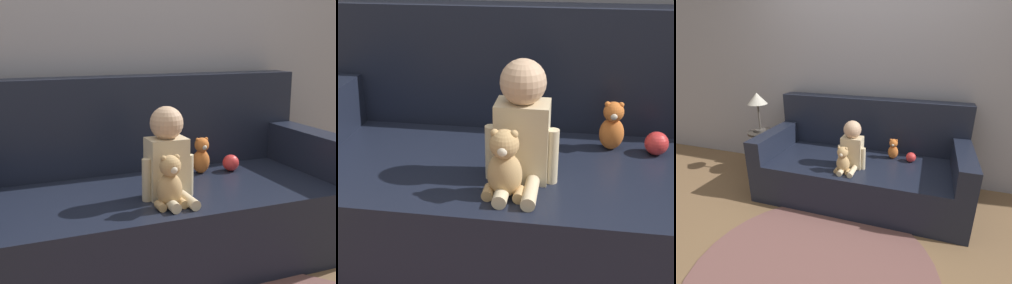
# 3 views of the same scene
# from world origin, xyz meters

# --- Properties ---
(ground_plane) EXTENTS (12.00, 12.00, 0.00)m
(ground_plane) POSITION_xyz_m (0.00, 0.00, 0.00)
(ground_plane) COLOR brown
(wall_back) EXTENTS (8.00, 0.05, 2.60)m
(wall_back) POSITION_xyz_m (0.00, 0.56, 1.30)
(wall_back) COLOR #93939E
(wall_back) RESTS_ON ground_plane
(couch) EXTENTS (2.04, 0.94, 0.96)m
(couch) POSITION_xyz_m (0.00, 0.07, 0.32)
(couch) COLOR black
(couch) RESTS_ON ground_plane
(person_baby) EXTENTS (0.27, 0.32, 0.45)m
(person_baby) POSITION_xyz_m (-0.04, -0.18, 0.62)
(person_baby) COLOR beige
(person_baby) RESTS_ON couch
(teddy_bear_brown) EXTENTS (0.15, 0.12, 0.25)m
(teddy_bear_brown) POSITION_xyz_m (-0.08, -0.31, 0.53)
(teddy_bear_brown) COLOR tan
(teddy_bear_brown) RESTS_ON couch
(plush_toy_side) EXTENTS (0.10, 0.10, 0.21)m
(plush_toy_side) POSITION_xyz_m (0.30, 0.14, 0.51)
(plush_toy_side) COLOR orange
(plush_toy_side) RESTS_ON couch
(toy_ball) EXTENTS (0.10, 0.10, 0.10)m
(toy_ball) POSITION_xyz_m (0.48, 0.11, 0.46)
(toy_ball) COLOR red
(toy_ball) RESTS_ON couch
(floor_rug) EXTENTS (1.76, 1.76, 0.01)m
(floor_rug) POSITION_xyz_m (-0.04, -1.09, 0.01)
(floor_rug) COLOR brown
(floor_rug) RESTS_ON ground_plane
(side_table) EXTENTS (0.30, 0.30, 1.00)m
(side_table) POSITION_xyz_m (-1.24, 0.11, 0.77)
(side_table) COLOR #332D28
(side_table) RESTS_ON ground_plane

